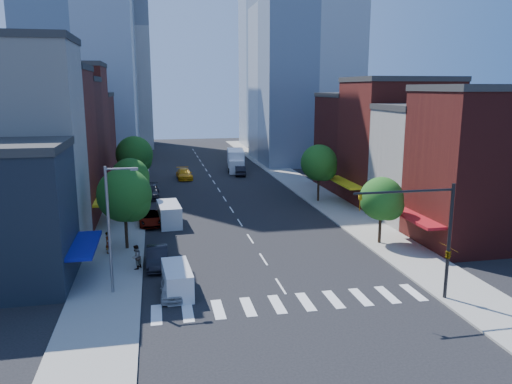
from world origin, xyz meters
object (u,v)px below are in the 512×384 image
Objects in this scene: parked_car_front at (172,288)px; cargo_van_far at (169,214)px; pedestrian_near at (108,243)px; pedestrian_far at (136,257)px; traffic_car_oncoming at (240,171)px; cargo_van_near at (177,280)px; traffic_car_far at (238,163)px; taxi at (184,174)px; box_truck at (236,161)px; parked_car_second at (157,257)px; parked_car_rear at (151,192)px; parked_car_third at (150,218)px.

cargo_van_far is (0.43, 18.95, 0.49)m from parked_car_front.
pedestrian_far is (2.49, -4.46, 0.03)m from pedestrian_near.
traffic_car_oncoming reaches higher than parked_car_front.
cargo_van_near reaches higher than traffic_car_far.
box_truck is (9.33, 6.25, 0.89)m from taxi.
pedestrian_near is (-4.14, 3.86, 0.30)m from parked_car_second.
pedestrian_far reaches higher than traffic_car_oncoming.
parked_car_third is at bearing -89.48° from parked_car_rear.
traffic_car_oncoming is at bearing 4.80° from pedestrian_near.
parked_car_front is 2.02× the size of pedestrian_near.
parked_car_front is at bearing 75.13° from traffic_car_far.
parked_car_second is at bearing -88.08° from parked_car_rear.
taxi is at bearing -139.59° from box_truck.
cargo_van_near is at bearing -97.00° from box_truck.
pedestrian_far is (-1.00, -13.68, 0.42)m from parked_car_third.
box_truck reaches higher than parked_car_second.
taxi is at bearing -159.41° from pedestrian_far.
taxi is at bearing 78.98° from cargo_van_far.
pedestrian_far reaches higher than parked_car_third.
parked_car_rear reaches higher than traffic_car_far.
cargo_van_far reaches higher than cargo_van_near.
parked_car_third is 2.10m from cargo_van_far.
cargo_van_far is (2.01, -0.42, 0.43)m from parked_car_third.
parked_car_front is 0.98× the size of traffic_car_far.
pedestrian_near is at bearing -114.50° from parked_car_third.
box_truck is at bearing 65.09° from cargo_van_far.
traffic_car_oncoming is at bearing 81.62° from traffic_car_far.
traffic_car_oncoming is at bearing 45.64° from parked_car_rear.
pedestrian_far is (-1.00, -27.34, 0.32)m from parked_car_rear.
cargo_van_far is at bearing 83.84° from parked_car_second.
cargo_van_far is 10.38m from pedestrian_near.
taxi is 1.17× the size of traffic_car_oncoming.
cargo_van_near reaches higher than parked_car_front.
box_truck is (-1.21, -4.66, 1.05)m from traffic_car_far.
traffic_car_far is at bearing 77.20° from parked_car_front.
traffic_car_far is (15.74, 37.56, -0.04)m from parked_car_third.
parked_car_second reaches higher than parked_car_front.
parked_car_front is 49.32m from traffic_car_oncoming.
cargo_van_near is 1.20× the size of traffic_car_far.
pedestrian_far is (-3.01, -13.26, -0.01)m from cargo_van_far.
traffic_car_oncoming reaches higher than traffic_car_far.
box_truck reaches higher than cargo_van_near.
cargo_van_near is at bearing -87.70° from parked_car_third.
taxi is 40.80m from pedestrian_far.
pedestrian_near is (-3.49, -22.88, 0.28)m from parked_car_rear.
parked_car_second is 26.75m from parked_car_rear.
traffic_car_oncoming is at bearing 59.02° from parked_car_third.
traffic_car_far is (13.72, 37.98, -0.47)m from cargo_van_far.
taxi is (5.19, 12.99, 0.01)m from parked_car_rear.
parked_car_rear is 2.86× the size of pedestrian_far.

